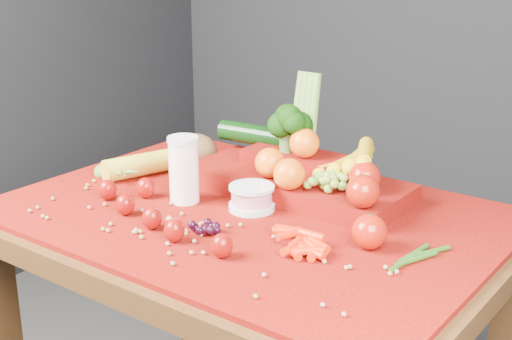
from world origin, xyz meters
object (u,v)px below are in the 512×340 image
Objects in this scene: milk_glass at (184,167)px; yogurt_bowl at (252,197)px; table at (251,255)px; produce_mound at (304,170)px.

yogurt_bowl is at bearing 18.09° from milk_glass.
milk_glass is 0.17m from yogurt_bowl.
yogurt_bowl is (-0.00, 0.01, 0.14)m from table.
yogurt_bowl is at bearing 105.50° from table.
produce_mound is (0.04, 0.15, 0.03)m from yogurt_bowl.
milk_glass reaches higher than yogurt_bowl.
table is at bearing -74.50° from yogurt_bowl.
table is 0.14m from yogurt_bowl.
milk_glass is 0.25× the size of produce_mound.
milk_glass is at bearing -132.95° from produce_mound.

